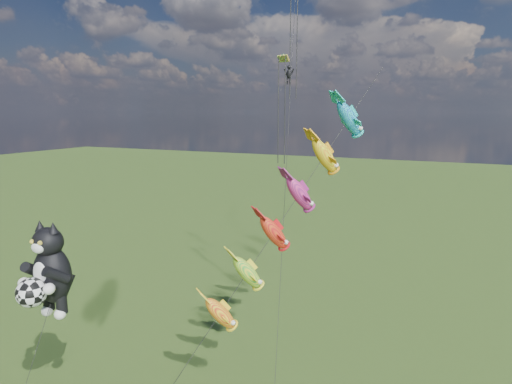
% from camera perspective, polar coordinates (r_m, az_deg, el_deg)
% --- Properties ---
extents(cat_kite_rig, '(2.73, 4.24, 11.69)m').
position_cam_1_polar(cat_kite_rig, '(27.01, -26.05, -9.53)').
color(cat_kite_rig, brown).
rests_on(cat_kite_rig, ground).
extents(fish_windsock_rig, '(10.47, 12.21, 20.47)m').
position_cam_1_polar(fish_windsock_rig, '(26.31, 4.06, -2.88)').
color(fish_windsock_rig, brown).
rests_on(fish_windsock_rig, ground).
extents(parafoil_rig, '(5.55, 16.83, 28.15)m').
position_cam_1_polar(parafoil_rig, '(37.33, 4.37, 15.37)').
color(parafoil_rig, brown).
rests_on(parafoil_rig, ground).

